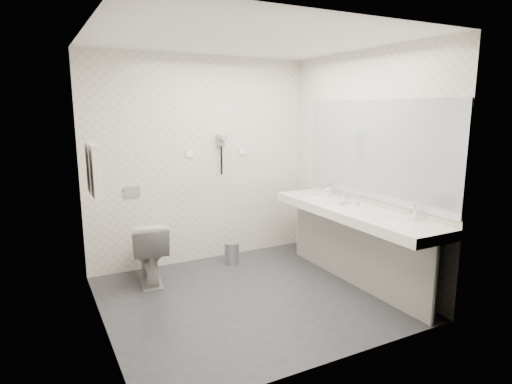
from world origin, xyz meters
TOP-DOWN VIEW (x-y plane):
  - floor at (0.00, 0.00)m, footprint 2.80×2.80m
  - ceiling at (0.00, 0.00)m, footprint 2.80×2.80m
  - wall_back at (0.00, 1.30)m, footprint 2.80×0.00m
  - wall_front at (0.00, -1.30)m, footprint 2.80×0.00m
  - wall_left at (-1.40, 0.00)m, footprint 0.00×2.60m
  - wall_right at (1.40, 0.00)m, footprint 0.00×2.60m
  - vanity_counter at (1.12, -0.20)m, footprint 0.55×2.20m
  - vanity_panel at (1.15, -0.20)m, footprint 0.03×2.15m
  - vanity_post_near at (1.18, -1.24)m, footprint 0.06×0.06m
  - vanity_post_far at (1.18, 0.84)m, footprint 0.06×0.06m
  - mirror at (1.39, -0.20)m, footprint 0.02×2.20m
  - basin_near at (1.12, -0.85)m, footprint 0.40×0.31m
  - basin_far at (1.12, 0.45)m, footprint 0.40×0.31m
  - faucet_near at (1.32, -0.85)m, footprint 0.04×0.04m
  - faucet_far at (1.32, 0.45)m, footprint 0.04×0.04m
  - soap_bottle_a at (1.24, -0.12)m, footprint 0.05×0.05m
  - soap_bottle_b at (1.12, -0.03)m, footprint 0.09×0.09m
  - glass_left at (1.24, 0.02)m, footprint 0.07×0.07m
  - glass_right at (1.21, 0.10)m, footprint 0.08×0.08m
  - toilet at (-0.79, 0.88)m, footprint 0.49×0.74m
  - flush_plate at (-0.85, 1.29)m, footprint 0.18×0.02m
  - pedal_bin at (0.24, 0.97)m, footprint 0.20×0.20m
  - bin_lid at (0.24, 0.97)m, footprint 0.18×0.18m
  - towel_rail at (-1.35, 0.55)m, footprint 0.02×0.62m
  - towel_near at (-1.34, 0.41)m, footprint 0.07×0.24m
  - towel_far at (-1.34, 0.69)m, footprint 0.07×0.24m
  - dryer_cradle at (0.25, 1.27)m, footprint 0.10×0.04m
  - dryer_barrel at (0.25, 1.20)m, footprint 0.08×0.14m
  - dryer_cord at (0.25, 1.26)m, footprint 0.02×0.02m
  - switch_plate_a at (-0.15, 1.29)m, footprint 0.09×0.02m
  - switch_plate_b at (0.55, 1.29)m, footprint 0.09×0.02m

SIDE VIEW (x-z plane):
  - floor at x=0.00m, z-range 0.00..0.00m
  - pedal_bin at x=0.24m, z-range 0.00..0.25m
  - bin_lid at x=0.24m, z-range 0.25..0.27m
  - toilet at x=-0.79m, z-range 0.00..0.69m
  - vanity_panel at x=1.15m, z-range 0.00..0.75m
  - vanity_post_near at x=1.18m, z-range 0.00..0.75m
  - vanity_post_far at x=1.18m, z-range 0.00..0.75m
  - vanity_counter at x=1.12m, z-range 0.75..0.85m
  - basin_near at x=1.12m, z-range 0.81..0.86m
  - basin_far at x=1.12m, z-range 0.81..0.86m
  - soap_bottle_a at x=1.24m, z-range 0.85..0.94m
  - soap_bottle_b at x=1.12m, z-range 0.85..0.95m
  - glass_left at x=1.24m, z-range 0.85..0.95m
  - glass_right at x=1.21m, z-range 0.85..0.97m
  - faucet_near at x=1.32m, z-range 0.85..1.00m
  - faucet_far at x=1.32m, z-range 0.85..1.00m
  - flush_plate at x=-0.85m, z-range 0.89..1.01m
  - wall_back at x=0.00m, z-range -0.15..2.65m
  - wall_front at x=0.00m, z-range -0.15..2.65m
  - wall_left at x=-1.40m, z-range -0.05..2.55m
  - wall_right at x=1.40m, z-range -0.05..2.55m
  - dryer_cord at x=0.25m, z-range 1.07..1.43m
  - towel_near at x=-1.34m, z-range 1.09..1.57m
  - towel_far at x=-1.34m, z-range 1.09..1.57m
  - switch_plate_a at x=-0.15m, z-range 1.31..1.40m
  - switch_plate_b at x=0.55m, z-range 1.31..1.40m
  - mirror at x=1.39m, z-range 0.92..1.98m
  - dryer_cradle at x=0.25m, z-range 1.43..1.57m
  - dryer_barrel at x=0.25m, z-range 1.49..1.57m
  - towel_rail at x=-1.35m, z-range 1.54..1.56m
  - ceiling at x=0.00m, z-range 2.50..2.50m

